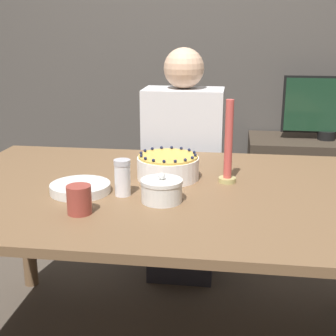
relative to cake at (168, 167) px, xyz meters
name	(u,v)px	position (x,y,z in m)	size (l,w,h in m)	color
wall_behind	(199,27)	(0.01, 1.29, 0.52)	(8.00, 0.05, 2.60)	#4C4742
dining_table	(168,211)	(0.01, -0.11, -0.13)	(1.70, 1.07, 0.73)	brown
cake	(168,167)	(0.00, 0.00, 0.00)	(0.24, 0.24, 0.10)	white
sugar_bowl	(160,190)	(0.01, -0.25, -0.01)	(0.14, 0.14, 0.10)	silver
sugar_shaker	(122,177)	(-0.13, -0.21, 0.02)	(0.06, 0.06, 0.13)	white
plate_stack	(80,188)	(-0.28, -0.20, -0.03)	(0.21, 0.21, 0.03)	silver
candle	(228,149)	(0.23, -0.02, 0.08)	(0.07, 0.07, 0.31)	tan
cup	(79,200)	(-0.22, -0.39, 0.00)	(0.08, 0.08, 0.09)	#993D33
person_man_blue_shirt	(183,180)	(-0.01, 0.62, -0.26)	(0.40, 0.34, 1.20)	#2D2D38
side_cabinet	(320,194)	(0.78, 1.04, -0.44)	(0.88, 0.40, 0.67)	#382D23
tv_monitor	(329,107)	(0.78, 1.04, 0.08)	(0.52, 0.10, 0.36)	black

